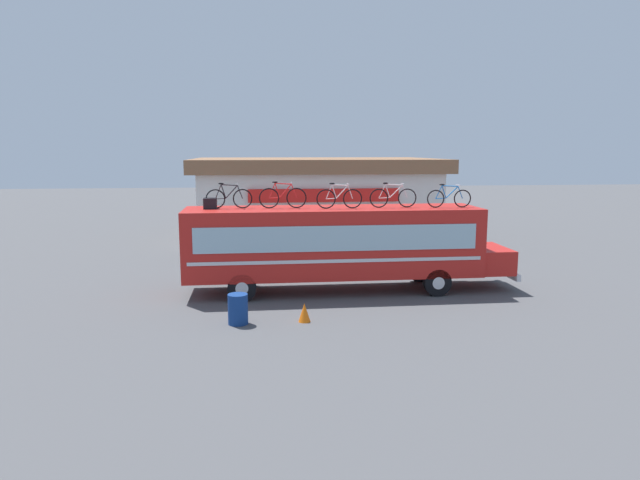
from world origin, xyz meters
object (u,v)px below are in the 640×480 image
object	(u,v)px
rooftop_bicycle_4	(393,197)
bus	(339,243)
rooftop_bicycle_2	(283,197)
rooftop_bicycle_1	(229,198)
trash_bin	(238,309)
luggage_bag_1	(210,203)
rooftop_bicycle_5	(449,198)
traffic_cone	(304,312)
rooftop_bicycle_3	(339,198)

from	to	relation	value
rooftop_bicycle_4	bus	bearing A→B (deg)	175.16
bus	rooftop_bicycle_4	bearing A→B (deg)	-4.84
rooftop_bicycle_2	rooftop_bicycle_1	bearing A→B (deg)	176.25
bus	trash_bin	bearing A→B (deg)	-134.50
rooftop_bicycle_2	rooftop_bicycle_4	world-z (taller)	rooftop_bicycle_2
bus	luggage_bag_1	distance (m)	4.87
rooftop_bicycle_4	rooftop_bicycle_5	xyz separation A→B (m)	(2.03, -0.21, -0.02)
rooftop_bicycle_2	rooftop_bicycle_5	size ratio (longest dim) A/B	1.04
trash_bin	rooftop_bicycle_5	bearing A→B (deg)	23.49
rooftop_bicycle_2	trash_bin	xyz separation A→B (m)	(-1.56, -3.75, -3.05)
rooftop_bicycle_4	rooftop_bicycle_2	bearing A→B (deg)	176.65
rooftop_bicycle_2	rooftop_bicycle_5	world-z (taller)	rooftop_bicycle_2
rooftop_bicycle_1	bus	bearing A→B (deg)	-2.81
luggage_bag_1	traffic_cone	size ratio (longest dim) A/B	0.87
rooftop_bicycle_5	luggage_bag_1	bearing A→B (deg)	176.20
luggage_bag_1	trash_bin	size ratio (longest dim) A/B	0.55
luggage_bag_1	rooftop_bicycle_3	xyz separation A→B (m)	(4.59, -0.47, 0.19)
rooftop_bicycle_3	traffic_cone	world-z (taller)	rooftop_bicycle_3
rooftop_bicycle_1	trash_bin	size ratio (longest dim) A/B	1.80
rooftop_bicycle_5	traffic_cone	size ratio (longest dim) A/B	2.86
luggage_bag_1	traffic_cone	xyz separation A→B (m)	(3.03, -3.88, -3.01)
rooftop_bicycle_4	luggage_bag_1	bearing A→B (deg)	176.88
bus	luggage_bag_1	size ratio (longest dim) A/B	23.95
luggage_bag_1	rooftop_bicycle_1	xyz separation A→B (m)	(0.67, 0.00, 0.19)
bus	rooftop_bicycle_5	xyz separation A→B (m)	(3.98, -0.38, 1.65)
rooftop_bicycle_1	rooftop_bicycle_5	distance (m)	7.97
bus	traffic_cone	distance (m)	4.30
bus	luggage_bag_1	world-z (taller)	luggage_bag_1
luggage_bag_1	rooftop_bicycle_5	distance (m)	8.64
rooftop_bicycle_3	traffic_cone	xyz separation A→B (m)	(-1.56, -3.40, -3.20)
luggage_bag_1	rooftop_bicycle_5	world-z (taller)	rooftop_bicycle_5
trash_bin	traffic_cone	size ratio (longest dim) A/B	1.59
rooftop_bicycle_3	traffic_cone	size ratio (longest dim) A/B	2.86
bus	rooftop_bicycle_1	xyz separation A→B (m)	(-3.97, 0.20, 1.67)
rooftop_bicycle_1	trash_bin	bearing A→B (deg)	-84.70
bus	rooftop_bicycle_3	world-z (taller)	rooftop_bicycle_3
rooftop_bicycle_5	rooftop_bicycle_2	bearing A→B (deg)	175.76
rooftop_bicycle_1	rooftop_bicycle_4	size ratio (longest dim) A/B	0.95
luggage_bag_1	rooftop_bicycle_3	bearing A→B (deg)	-5.88
bus	traffic_cone	world-z (taller)	bus
luggage_bag_1	rooftop_bicycle_4	world-z (taller)	rooftop_bicycle_4
bus	traffic_cone	xyz separation A→B (m)	(-1.61, -3.68, -1.53)
rooftop_bicycle_1	trash_bin	world-z (taller)	rooftop_bicycle_1
rooftop_bicycle_1	rooftop_bicycle_2	size ratio (longest dim) A/B	0.97
rooftop_bicycle_2	traffic_cone	world-z (taller)	rooftop_bicycle_2
rooftop_bicycle_2	rooftop_bicycle_3	distance (m)	2.04
traffic_cone	rooftop_bicycle_3	bearing A→B (deg)	65.35
rooftop_bicycle_1	traffic_cone	distance (m)	5.56
rooftop_bicycle_2	rooftop_bicycle_4	size ratio (longest dim) A/B	0.98
rooftop_bicycle_1	rooftop_bicycle_3	size ratio (longest dim) A/B	1.00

